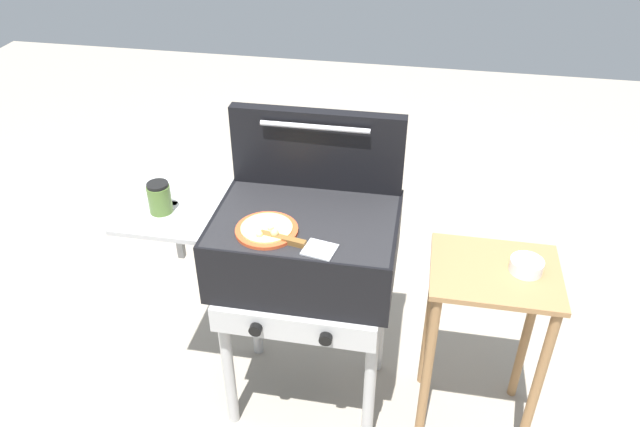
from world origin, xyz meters
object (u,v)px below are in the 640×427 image
Objects in this scene: pizza_cheese at (267,230)px; spatula at (298,243)px; grill at (302,250)px; sauce_jar at (160,198)px; prep_table at (486,317)px; topping_bowl_near at (526,266)px.

pizza_cheese is 0.13m from spatula.
grill is 8.49× the size of sauce_jar.
topping_bowl_near is (0.10, 0.01, 0.24)m from prep_table.
topping_bowl_near is at bearing 8.04° from pizza_cheese.
spatula is at bearing -166.75° from topping_bowl_near.
grill reaches higher than prep_table.
grill is at bearing -179.63° from prep_table.
pizza_cheese is 1.86× the size of sauce_jar.
sauce_jar reaches higher than topping_bowl_near.
sauce_jar is (-0.39, 0.05, 0.05)m from pizza_cheese.
sauce_jar reaches higher than prep_table.
grill is 0.77m from topping_bowl_near.
pizza_cheese is 0.40m from sauce_jar.
sauce_jar reaches higher than pizza_cheese.
topping_bowl_near is (1.26, 0.07, -0.17)m from sauce_jar.
pizza_cheese reaches higher than grill.
grill is 8.59× the size of topping_bowl_near.
pizza_cheese reaches higher than spatula.
grill is 4.57× the size of pizza_cheese.
pizza_cheese is at bearing 154.99° from spatula.
spatula is at bearing -25.01° from pizza_cheese.
sauce_jar is 1.01× the size of topping_bowl_near.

